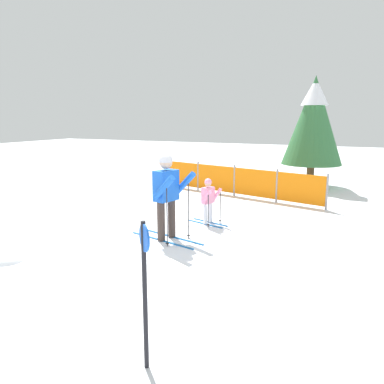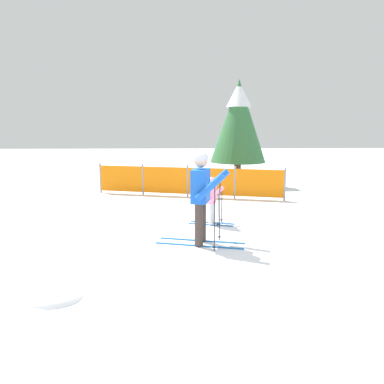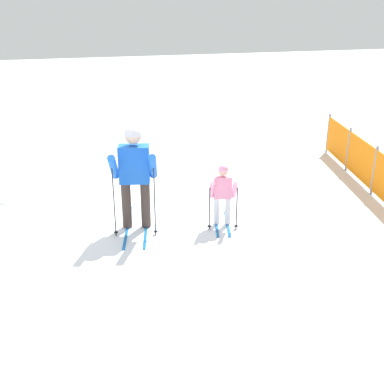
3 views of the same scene
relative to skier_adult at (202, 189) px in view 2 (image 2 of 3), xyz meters
The scene contains 6 objects.
ground_plane 1.14m from the skier_adult, 162.88° to the right, with size 60.00×60.00×0.00m, color white.
skier_adult is the anchor object (origin of this frame).
skier_child 1.58m from the skier_adult, 77.10° to the left, with size 1.09×0.59×1.13m.
safety_fence 5.02m from the skier_adult, 91.81° to the left, with size 6.05×1.64×1.04m.
conifer_far 8.12m from the skier_adult, 76.13° to the left, with size 2.19×2.19×4.07m.
snow_mound 3.33m from the skier_adult, 132.80° to the right, with size 0.73×0.62×0.29m, color white.
Camera 2 is at (-0.19, -7.04, 2.34)m, focal length 35.00 mm.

